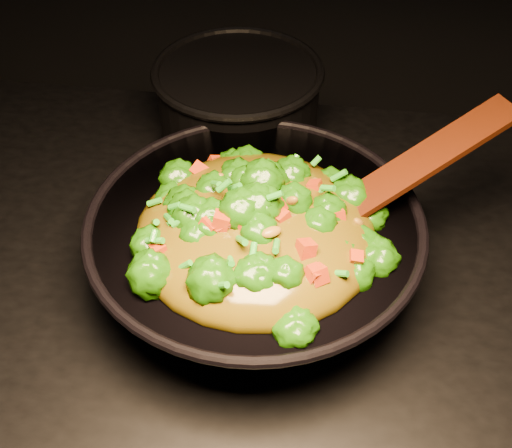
# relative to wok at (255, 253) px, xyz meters

# --- Properties ---
(wok) EXTENTS (0.49, 0.49, 0.11)m
(wok) POSITION_rel_wok_xyz_m (0.00, 0.00, 0.00)
(wok) COLOR black
(wok) RESTS_ON stovetop
(stir_fry) EXTENTS (0.37, 0.37, 0.10)m
(stir_fry) POSITION_rel_wok_xyz_m (0.00, -0.03, 0.10)
(stir_fry) COLOR #1F5E06
(stir_fry) RESTS_ON wok
(spatula) EXTENTS (0.26, 0.19, 0.12)m
(spatula) POSITION_rel_wok_xyz_m (0.17, 0.05, 0.11)
(spatula) COLOR #371404
(spatula) RESTS_ON wok
(back_pot) EXTENTS (0.30, 0.30, 0.14)m
(back_pot) POSITION_rel_wok_xyz_m (-0.07, 0.29, 0.02)
(back_pot) COLOR black
(back_pot) RESTS_ON stovetop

